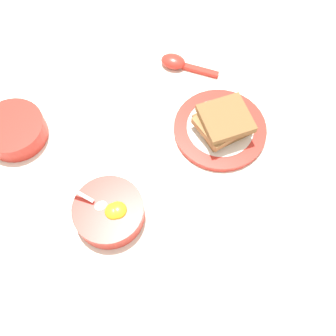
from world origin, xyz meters
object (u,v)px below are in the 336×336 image
Objects in this scene: soup_spoon at (178,63)px; congee_bowl at (14,130)px; egg_bowl at (109,212)px; toast_plate at (220,130)px; toast_sandwich at (223,122)px.

congee_bowl is at bearing 3.98° from soup_spoon.
soup_spoon is 0.90× the size of congee_bowl.
toast_plate is (-0.29, -0.08, -0.02)m from egg_bowl.
congee_bowl is at bearing -23.50° from toast_sandwich.
egg_bowl reaches higher than toast_sandwich.
egg_bowl reaches higher than congee_bowl.
egg_bowl is at bearing 45.38° from soup_spoon.
egg_bowl is at bearing 15.84° from toast_plate.
toast_sandwich is 0.85× the size of congee_bowl.
congee_bowl is (0.40, 0.03, 0.01)m from soup_spoon.
toast_sandwich is at bearing 92.31° from soup_spoon.
congee_bowl is (0.41, -0.18, -0.02)m from toast_sandwich.
congee_bowl is (0.41, -0.18, 0.02)m from toast_plate.
congee_bowl reaches higher than soup_spoon.
toast_plate is 0.21m from soup_spoon.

